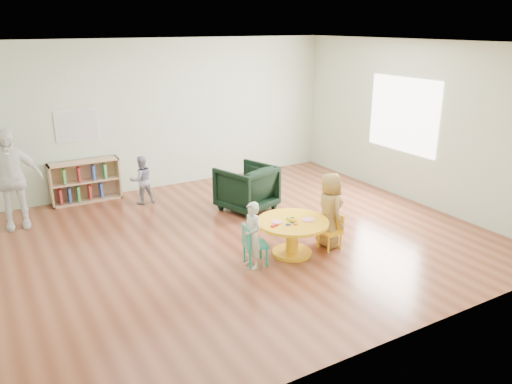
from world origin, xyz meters
The scene contains 11 objects.
room centered at (0.01, 0.00, 1.89)m, with size 7.10×7.00×2.80m.
activity_table centered at (0.38, -0.83, 0.34)m, with size 0.99×0.99×0.54m.
kid_chair_left centered at (-0.25, -0.82, 0.29)m, with size 0.34×0.34×0.55m.
kid_chair_right centered at (0.98, -0.95, 0.27)m, with size 0.28×0.28×0.51m.
bookshelf centered at (-1.61, 2.86, 0.37)m, with size 1.20×0.30×0.75m.
alphabet_poster centered at (-1.60, 2.98, 1.35)m, with size 0.74×0.01×0.54m.
armchair centered at (0.69, 1.02, 0.39)m, with size 0.83×0.86×0.78m, color black.
child_left centered at (-0.29, -0.88, 0.45)m, with size 0.33×0.21×0.89m, color silver.
child_right centered at (0.99, -0.86, 0.54)m, with size 0.53×0.35×1.09m, color yellow.
toddler centered at (-0.76, 2.21, 0.43)m, with size 0.42×0.33×0.87m, color #1C2647.
adult_caretaker centered at (-2.82, 2.14, 0.79)m, with size 0.92×0.38×1.57m, color white.
Camera 1 is at (-3.22, -6.03, 3.05)m, focal length 35.00 mm.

